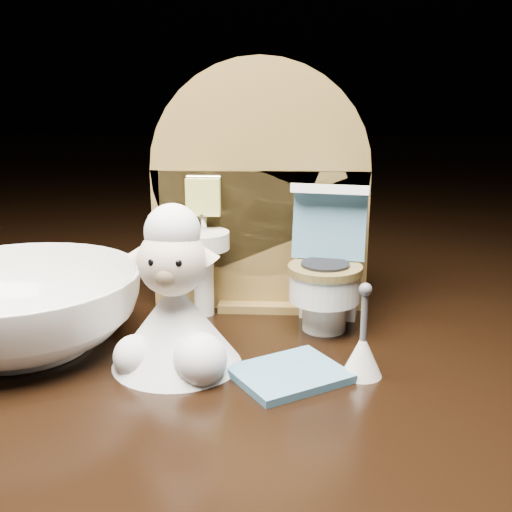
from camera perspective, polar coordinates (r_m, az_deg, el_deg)
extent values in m
cube|color=black|center=(0.37, -0.13, -15.17)|extent=(2.50, 2.50, 0.10)
cube|color=brown|center=(0.39, 0.37, 1.54)|extent=(0.13, 0.02, 0.09)
cylinder|color=brown|center=(0.39, 0.38, 7.74)|extent=(0.13, 0.02, 0.13)
cube|color=brown|center=(0.41, 0.36, -4.02)|extent=(0.05, 0.04, 0.01)
cylinder|color=white|center=(0.39, -4.67, -2.10)|extent=(0.01, 0.01, 0.04)
cylinder|color=white|center=(0.38, -4.82, 1.40)|extent=(0.03, 0.03, 0.01)
cylinder|color=silver|center=(0.38, -4.67, 3.19)|extent=(0.00, 0.00, 0.01)
cube|color=#BDC25B|center=(0.38, -4.72, 5.26)|extent=(0.02, 0.01, 0.02)
cube|color=brown|center=(0.38, 5.71, 2.40)|extent=(0.02, 0.01, 0.02)
cylinder|color=#D1B87F|center=(0.38, 5.73, 1.30)|extent=(0.02, 0.02, 0.02)
cylinder|color=white|center=(0.37, 6.09, -5.12)|extent=(0.02, 0.02, 0.02)
cylinder|color=white|center=(0.36, 6.11, -2.67)|extent=(0.04, 0.04, 0.02)
cylinder|color=brown|center=(0.36, 6.16, -1.17)|extent=(0.04, 0.04, 0.00)
cube|color=white|center=(0.38, 6.54, -1.82)|extent=(0.04, 0.02, 0.05)
cube|color=teal|center=(0.37, 6.57, 2.91)|extent=(0.04, 0.02, 0.04)
cube|color=white|center=(0.36, 6.60, 5.91)|extent=(0.04, 0.02, 0.01)
cylinder|color=gold|center=(0.37, 8.11, 2.63)|extent=(0.01, 0.01, 0.01)
cube|color=teal|center=(0.31, 2.97, -10.45)|extent=(0.06, 0.06, 0.00)
cone|color=white|center=(0.31, 9.43, -8.63)|extent=(0.02, 0.02, 0.02)
cylinder|color=#59595B|center=(0.31, 9.59, -5.29)|extent=(0.00, 0.00, 0.03)
sphere|color=#59595B|center=(0.30, 9.71, -2.95)|extent=(0.01, 0.01, 0.01)
cone|color=white|center=(0.32, -7.14, -5.94)|extent=(0.06, 0.06, 0.04)
sphere|color=white|center=(0.31, -5.02, -9.16)|extent=(0.03, 0.03, 0.03)
sphere|color=white|center=(0.32, -10.67, -8.79)|extent=(0.02, 0.02, 0.02)
sphere|color=beige|center=(0.31, -7.44, -0.48)|extent=(0.03, 0.03, 0.03)
sphere|color=#947E5B|center=(0.30, -7.95, -1.71)|extent=(0.01, 0.01, 0.01)
sphere|color=white|center=(0.31, -7.44, 2.16)|extent=(0.03, 0.03, 0.03)
cone|color=beige|center=(0.31, -10.07, 0.48)|extent=(0.02, 0.01, 0.02)
cone|color=beige|center=(0.31, -4.61, 0.33)|extent=(0.02, 0.01, 0.02)
sphere|color=black|center=(0.30, -9.19, -0.56)|extent=(0.00, 0.00, 0.00)
sphere|color=black|center=(0.29, -6.94, -0.64)|extent=(0.00, 0.00, 0.00)
imported|color=white|center=(0.36, -20.34, -4.53)|extent=(0.16, 0.16, 0.04)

